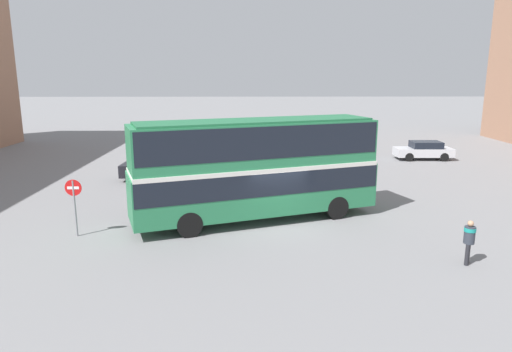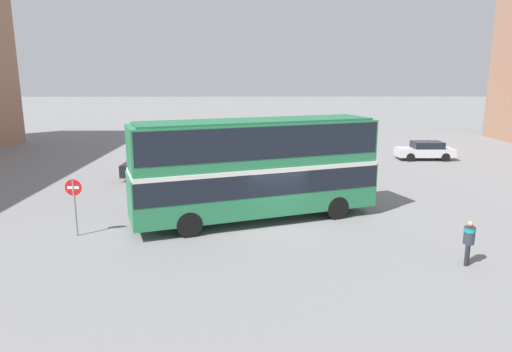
% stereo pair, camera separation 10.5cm
% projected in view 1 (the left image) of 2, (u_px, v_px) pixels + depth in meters
% --- Properties ---
extents(ground_plane, '(240.00, 240.00, 0.00)m').
position_uv_depth(ground_plane, '(280.00, 225.00, 20.64)').
color(ground_plane, slate).
extents(double_decker_bus, '(11.59, 6.27, 4.70)m').
position_uv_depth(double_decker_bus, '(256.00, 163.00, 20.82)').
color(double_decker_bus, '#287A4C').
rests_on(double_decker_bus, ground_plane).
extents(pedestrian_foreground, '(0.55, 0.55, 1.64)m').
position_uv_depth(pedestrian_foreground, '(469.00, 238.00, 16.22)').
color(pedestrian_foreground, '#232328').
rests_on(pedestrian_foreground, ground_plane).
extents(parked_car_kerb_near, '(3.98, 2.01, 1.59)m').
position_uv_depth(parked_car_kerb_near, '(153.00, 168.00, 29.32)').
color(parked_car_kerb_near, black).
rests_on(parked_car_kerb_near, ground_plane).
extents(parked_car_kerb_far, '(4.45, 1.85, 1.46)m').
position_uv_depth(parked_car_kerb_far, '(424.00, 150.00, 36.38)').
color(parked_car_kerb_far, silver).
rests_on(parked_car_kerb_far, ground_plane).
extents(no_entry_sign, '(0.69, 0.08, 2.45)m').
position_uv_depth(no_entry_sign, '(74.00, 198.00, 18.92)').
color(no_entry_sign, gray).
rests_on(no_entry_sign, ground_plane).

